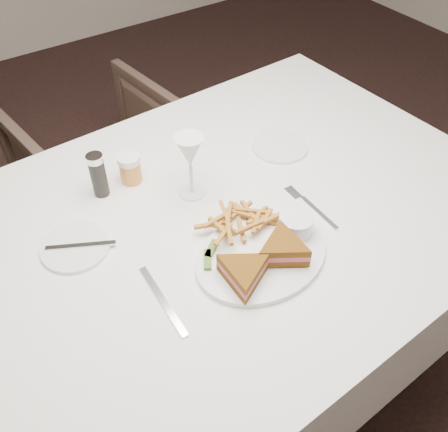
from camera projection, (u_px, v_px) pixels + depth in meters
ground at (269, 282)px, 2.03m from camera, size 5.00×5.00×0.00m
table at (215, 308)px, 1.49m from camera, size 1.57×1.08×0.75m
chair_far at (104, 158)px, 2.10m from camera, size 0.68×0.64×0.63m
table_setting at (231, 222)px, 1.16m from camera, size 0.79×0.57×0.18m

